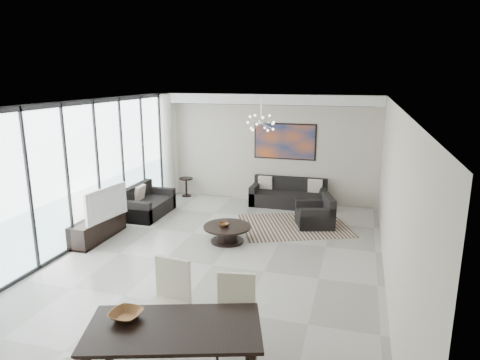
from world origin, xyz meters
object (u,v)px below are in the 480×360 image
(coffee_table, at_px, (227,233))
(dining_table, at_px, (174,334))
(sofa_main, at_px, (288,196))
(television, at_px, (102,203))
(tv_console, at_px, (98,228))

(coffee_table, relative_size, dining_table, 0.48)
(sofa_main, bearing_deg, dining_table, -90.30)
(coffee_table, xyz_separation_m, sofa_main, (0.80, 2.89, 0.05))
(sofa_main, distance_m, television, 4.86)
(sofa_main, relative_size, tv_console, 1.30)
(coffee_table, bearing_deg, dining_table, -79.93)
(coffee_table, relative_size, television, 0.85)
(tv_console, xyz_separation_m, television, (0.16, -0.02, 0.58))
(coffee_table, height_order, sofa_main, sofa_main)
(dining_table, bearing_deg, sofa_main, 89.70)
(tv_console, bearing_deg, dining_table, -46.93)
(sofa_main, height_order, television, television)
(coffee_table, bearing_deg, tv_console, -167.26)
(television, distance_m, dining_table, 4.90)
(coffee_table, relative_size, sofa_main, 0.50)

